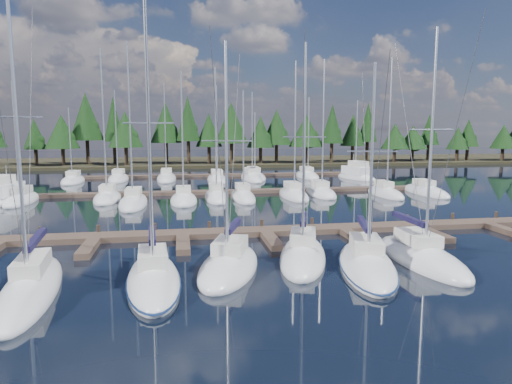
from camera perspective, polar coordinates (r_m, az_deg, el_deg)
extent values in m
plane|color=black|center=(45.77, -1.75, -1.88)|extent=(260.00, 260.00, 0.00)
cube|color=black|center=(105.13, -6.23, 3.78)|extent=(220.00, 30.00, 0.60)
cube|color=#4D3C30|center=(34.11, 1.01, -4.94)|extent=(44.00, 2.00, 0.40)
cube|color=#4D3C30|center=(31.20, -20.27, -6.66)|extent=(0.90, 4.00, 0.40)
cube|color=#4D3C30|center=(30.64, -9.11, -6.52)|extent=(0.90, 4.00, 0.40)
cube|color=#4D3C30|center=(31.25, 2.02, -6.14)|extent=(0.90, 4.00, 0.40)
cube|color=#4D3C30|center=(32.95, 12.35, -5.58)|extent=(0.90, 4.00, 0.40)
cube|color=#4D3C30|center=(35.60, 21.38, -4.94)|extent=(0.90, 4.00, 0.40)
cube|color=#4D3C30|center=(39.00, 28.99, -4.31)|extent=(0.90, 4.00, 0.40)
cylinder|color=#33261C|center=(35.86, -25.42, -4.67)|extent=(0.26, 0.26, 0.90)
cylinder|color=#33261C|center=(34.97, -19.09, -4.64)|extent=(0.26, 0.26, 0.90)
cylinder|color=#33261C|center=(34.53, -12.51, -4.54)|extent=(0.26, 0.26, 0.90)
cylinder|color=#33261C|center=(34.54, -5.85, -4.39)|extent=(0.26, 0.26, 0.90)
cylinder|color=#33261C|center=(35.01, 0.71, -4.18)|extent=(0.26, 0.26, 0.90)
cylinder|color=#33261C|center=(35.93, 7.01, -3.93)|extent=(0.26, 0.26, 0.90)
cylinder|color=#33261C|center=(37.26, 12.93, -3.64)|extent=(0.26, 0.26, 0.90)
cylinder|color=#33261C|center=(38.95, 18.39, -3.35)|extent=(0.26, 0.26, 0.90)
cylinder|color=#33261C|center=(40.96, 23.34, -3.06)|extent=(0.26, 0.26, 0.90)
cylinder|color=#33261C|center=(43.25, 27.80, -2.77)|extent=(0.26, 0.26, 0.90)
cube|color=#4D3C30|center=(55.55, -3.16, 0.05)|extent=(50.00, 1.80, 0.40)
cube|color=#4D3C30|center=(75.32, -4.87, 2.10)|extent=(46.00, 1.80, 0.40)
ellipsoid|color=silver|center=(24.54, -26.30, -11.06)|extent=(3.41, 10.46, 1.90)
cube|color=beige|center=(24.68, -26.24, -8.03)|extent=(1.64, 3.40, 0.70)
cylinder|color=silver|center=(22.82, -27.69, 6.65)|extent=(0.18, 0.18, 13.27)
cylinder|color=silver|center=(25.67, -25.83, -5.68)|extent=(0.57, 4.51, 0.12)
cube|color=black|center=(25.64, -25.85, -5.36)|extent=(0.78, 4.33, 0.30)
cylinder|color=silver|center=(22.83, -27.80, 8.31)|extent=(2.15, 0.28, 0.07)
cylinder|color=#3F3F44|center=(20.67, -28.96, 6.11)|extent=(0.47, 4.43, 13.58)
cylinder|color=#3F3F44|center=(25.49, -26.37, 6.43)|extent=(0.57, 5.45, 13.58)
ellipsoid|color=silver|center=(23.89, -12.68, -10.92)|extent=(3.14, 8.83, 1.90)
cube|color=beige|center=(23.95, -12.78, -7.87)|extent=(1.60, 2.86, 0.70)
cylinder|color=silver|center=(22.21, -13.24, 6.74)|extent=(0.17, 0.17, 12.82)
cylinder|color=silver|center=(24.78, -12.85, -5.55)|extent=(0.36, 3.82, 0.12)
cube|color=black|center=(24.74, -12.86, -5.21)|extent=(0.58, 3.66, 0.30)
cylinder|color=silver|center=(22.21, -13.29, 8.40)|extent=(2.34, 0.22, 0.07)
cylinder|color=#3F3F44|center=(20.34, -13.22, 6.23)|extent=(0.27, 3.76, 13.13)
cylinder|color=#3F3F44|center=(24.51, -13.23, 6.48)|extent=(0.32, 4.62, 13.13)
ellipsoid|color=#0D1D42|center=(23.87, -12.68, -10.76)|extent=(3.26, 9.18, 0.18)
ellipsoid|color=silver|center=(25.52, -3.41, -9.51)|extent=(5.23, 8.55, 1.90)
cube|color=beige|center=(25.57, -3.25, -6.68)|extent=(2.33, 2.94, 0.70)
cylinder|color=silver|center=(23.99, -3.72, 5.07)|extent=(0.20, 0.20, 11.20)
cylinder|color=silver|center=(26.31, -2.87, -4.57)|extent=(1.16, 3.41, 0.12)
cube|color=black|center=(26.28, -2.87, -4.25)|extent=(1.34, 3.32, 0.30)
cylinder|color=silver|center=(23.97, -3.73, 6.41)|extent=(2.58, 0.86, 0.07)
cylinder|color=#3F3F44|center=(22.31, -4.59, 4.46)|extent=(1.06, 3.33, 11.51)
cylinder|color=#3F3F44|center=(26.08, -2.79, 4.97)|extent=(1.30, 4.10, 11.51)
ellipsoid|color=silver|center=(27.58, 5.86, -8.20)|extent=(5.06, 9.06, 1.90)
cube|color=beige|center=(27.69, 5.91, -5.56)|extent=(2.21, 3.08, 0.70)
cylinder|color=silver|center=(26.09, 6.04, 5.60)|extent=(0.20, 0.20, 11.50)
cylinder|color=silver|center=(28.54, 5.98, -3.62)|extent=(1.20, 3.68, 0.12)
cube|color=black|center=(28.52, 5.98, -3.32)|extent=(1.38, 3.58, 0.30)
cylinder|color=silver|center=(26.07, 6.06, 6.86)|extent=(2.34, 0.76, 0.07)
cylinder|color=#3F3F44|center=(24.24, 5.95, 5.07)|extent=(1.10, 3.60, 11.81)
cylinder|color=#3F3F44|center=(28.39, 6.12, 5.48)|extent=(1.35, 4.43, 11.81)
ellipsoid|color=silver|center=(26.51, 13.66, -9.06)|extent=(5.18, 9.68, 1.90)
cube|color=beige|center=(26.63, 13.61, -6.30)|extent=(2.30, 3.27, 0.70)
cylinder|color=silver|center=(24.98, 14.26, 3.78)|extent=(0.20, 0.20, 10.18)
cylinder|color=silver|center=(27.53, 13.33, -4.22)|extent=(1.17, 3.96, 0.12)
cube|color=black|center=(27.50, 13.34, -3.91)|extent=(1.34, 3.84, 0.30)
cylinder|color=silver|center=(24.95, 14.30, 4.95)|extent=(2.53, 0.74, 0.07)
cylinder|color=#3F3F44|center=(23.04, 15.00, 3.05)|extent=(1.07, 3.88, 10.49)
cylinder|color=#3F3F44|center=(27.41, 13.47, 3.84)|extent=(1.30, 4.77, 10.49)
ellipsoid|color=#0D1D42|center=(26.49, 13.67, -8.91)|extent=(5.39, 10.07, 0.18)
ellipsoid|color=silver|center=(28.87, 19.90, -7.90)|extent=(2.95, 9.29, 1.90)
cube|color=beige|center=(28.97, 19.56, -5.39)|extent=(1.62, 2.97, 0.70)
cylinder|color=silver|center=(27.45, 21.07, 6.02)|extent=(0.16, 0.16, 12.25)
cylinder|color=silver|center=(29.77, 18.58, -3.51)|extent=(0.13, 4.09, 0.12)
cube|color=black|center=(29.74, 18.60, -3.23)|extent=(0.36, 3.90, 0.30)
cylinder|color=silver|center=(27.44, 21.13, 7.30)|extent=(2.64, 0.07, 0.07)
cylinder|color=#3F3F44|center=(25.76, 23.32, 5.48)|extent=(0.04, 4.02, 12.56)
cylinder|color=#3F3F44|center=(29.60, 18.62, 5.94)|extent=(0.04, 4.95, 12.57)
ellipsoid|color=silver|center=(54.53, -27.25, -1.02)|extent=(2.60, 8.45, 1.90)
cube|color=beige|center=(54.77, -27.20, 0.29)|extent=(1.43, 2.70, 0.70)
cylinder|color=silver|center=(53.60, -27.84, 5.97)|extent=(0.16, 0.16, 11.63)
ellipsoid|color=silver|center=(52.53, -18.07, -0.84)|extent=(2.77, 7.93, 1.90)
cube|color=beige|center=(52.76, -18.06, 0.52)|extent=(1.52, 2.54, 0.70)
cylinder|color=silver|center=(51.59, -18.54, 8.37)|extent=(0.16, 0.16, 15.12)
ellipsoid|color=silver|center=(48.59, -15.08, -1.40)|extent=(2.76, 9.76, 1.90)
cube|color=beige|center=(48.90, -15.07, 0.08)|extent=(1.52, 3.12, 0.70)
cylinder|color=silver|center=(47.51, -15.50, 8.63)|extent=(0.16, 0.16, 15.23)
ellipsoid|color=silver|center=(49.11, -9.03, -1.13)|extent=(2.82, 7.21, 1.90)
cube|color=beige|center=(49.30, -9.06, 0.31)|extent=(1.55, 2.31, 0.70)
cylinder|color=silver|center=(48.16, -9.21, 7.23)|extent=(0.16, 0.16, 12.59)
ellipsoid|color=silver|center=(50.87, -4.99, -0.75)|extent=(2.52, 8.53, 1.90)
cube|color=beige|center=(51.13, -5.04, 0.65)|extent=(1.38, 2.73, 0.70)
cylinder|color=silver|center=(49.87, -5.05, 7.71)|extent=(0.16, 0.16, 13.28)
ellipsoid|color=silver|center=(50.90, -1.63, -0.72)|extent=(2.46, 8.77, 1.90)
cube|color=beige|center=(51.16, -1.70, 0.68)|extent=(1.35, 2.81, 0.70)
cylinder|color=silver|center=(49.91, -1.59, 6.38)|extent=(0.16, 0.16, 10.91)
ellipsoid|color=silver|center=(52.51, 4.70, -0.47)|extent=(2.69, 9.03, 1.90)
cube|color=beige|center=(52.78, 4.59, 0.88)|extent=(1.48, 2.89, 0.70)
cylinder|color=silver|center=(51.51, 4.92, 8.21)|extent=(0.16, 0.16, 14.15)
ellipsoid|color=silver|center=(54.27, 8.11, -0.25)|extent=(2.81, 7.80, 1.90)
cube|color=beige|center=(54.49, 8.01, 1.05)|extent=(1.55, 2.50, 0.70)
cylinder|color=silver|center=(53.37, 8.41, 8.36)|extent=(0.16, 0.16, 14.56)
ellipsoid|color=silver|center=(55.59, 15.84, -0.28)|extent=(2.43, 8.29, 1.90)
cube|color=beige|center=(55.81, 15.71, 0.99)|extent=(1.34, 2.65, 0.70)
cylinder|color=silver|center=(54.69, 16.36, 8.22)|extent=(0.16, 0.16, 14.76)
ellipsoid|color=silver|center=(58.66, 20.44, -0.07)|extent=(2.60, 9.57, 1.90)
cube|color=beige|center=(58.93, 20.26, 1.15)|extent=(1.43, 3.06, 0.70)
cylinder|color=silver|center=(57.77, 20.97, 5.91)|extent=(0.16, 0.16, 10.58)
ellipsoid|color=silver|center=(71.75, -21.91, 1.23)|extent=(2.89, 8.46, 1.90)
cube|color=beige|center=(72.04, -21.88, 2.22)|extent=(1.59, 2.71, 0.70)
cylinder|color=silver|center=(70.95, -22.22, 5.80)|extent=(0.16, 0.16, 9.79)
ellipsoid|color=silver|center=(72.21, -16.82, 1.50)|extent=(2.92, 8.65, 1.90)
cube|color=beige|center=(72.52, -16.82, 2.48)|extent=(1.61, 2.77, 0.70)
cylinder|color=silver|center=(71.38, -17.09, 7.11)|extent=(0.16, 0.16, 12.43)
ellipsoid|color=silver|center=(71.42, -11.12, 1.63)|extent=(2.89, 10.78, 1.90)
cube|color=beige|center=(71.84, -11.14, 2.62)|extent=(1.59, 3.45, 0.70)
cylinder|color=silver|center=(70.47, -11.30, 7.73)|extent=(0.16, 0.16, 13.50)
ellipsoid|color=silver|center=(68.62, -4.87, 1.49)|extent=(2.88, 9.00, 1.90)
cube|color=beige|center=(68.94, -4.92, 2.53)|extent=(1.58, 2.88, 0.70)
cylinder|color=silver|center=(67.74, -4.92, 7.68)|extent=(0.16, 0.16, 13.09)
ellipsoid|color=silver|center=(70.79, -0.55, 1.72)|extent=(2.90, 11.87, 1.90)
cube|color=beige|center=(71.25, -0.63, 2.73)|extent=(1.59, 3.80, 0.70)
cylinder|color=silver|center=(69.79, -0.48, 7.39)|extent=(0.16, 0.16, 12.30)
ellipsoid|color=silver|center=(72.94, -0.21, 1.90)|extent=(2.99, 11.96, 1.90)
cube|color=beige|center=(73.42, -0.29, 2.88)|extent=(1.64, 3.83, 0.70)
cylinder|color=silver|center=(71.98, -0.14, 6.23)|extent=(0.16, 0.16, 9.34)
ellipsoid|color=silver|center=(74.17, 6.41, 1.95)|extent=(2.99, 8.78, 1.90)
cube|color=beige|center=(74.48, 6.33, 2.91)|extent=(1.64, 2.81, 0.70)
cylinder|color=silver|center=(73.36, 6.59, 7.12)|extent=(0.16, 0.16, 11.68)
ellipsoid|color=silver|center=(76.19, 12.16, 1.98)|extent=(2.75, 10.77, 1.90)
cube|color=beige|center=(76.58, 12.04, 2.92)|extent=(1.51, 3.45, 0.70)
cylinder|color=silver|center=(75.32, 12.46, 6.85)|extent=(0.16, 0.16, 11.27)
ellipsoid|color=silver|center=(55.57, -28.96, -1.03)|extent=(4.22, 9.83, 1.91)
cube|color=silver|center=(55.41, -29.05, 0.27)|extent=(2.95, 5.48, 1.27)
cube|color=beige|center=(54.87, -29.34, 1.30)|extent=(2.11, 3.51, 0.95)
cylinder|color=silver|center=(56.09, -28.75, 2.12)|extent=(0.09, 0.09, 1.69)
ellipsoid|color=silver|center=(73.41, 12.41, 1.72)|extent=(5.06, 9.70, 1.85)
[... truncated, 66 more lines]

